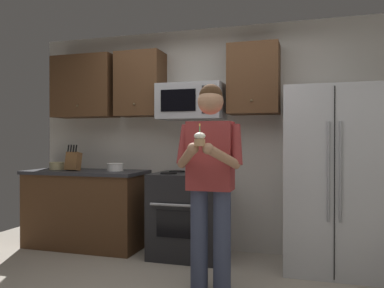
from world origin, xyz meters
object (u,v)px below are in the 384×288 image
object	(u,v)px
refrigerator	(332,179)
person	(210,174)
microwave	(191,102)
bowl_large_white	(115,167)
oven_range	(188,214)
bowl_small_colored	(57,166)
cupcake	(200,139)
knife_block	(73,161)

from	to	relation	value
refrigerator	person	world-z (taller)	refrigerator
microwave	bowl_large_white	size ratio (longest dim) A/B	3.72
oven_range	refrigerator	size ratio (longest dim) A/B	0.52
bowl_small_colored	cupcake	xyz separation A→B (m)	(2.21, -1.29, 0.32)
oven_range	microwave	distance (m)	1.26
refrigerator	bowl_small_colored	xyz separation A→B (m)	(-3.23, 0.10, 0.07)
refrigerator	knife_block	distance (m)	2.95
microwave	refrigerator	world-z (taller)	microwave
knife_block	bowl_small_colored	size ratio (longest dim) A/B	1.63
knife_block	microwave	bearing A→B (deg)	5.89
refrigerator	person	xyz separation A→B (m)	(-1.02, -0.87, 0.10)
knife_block	bowl_large_white	distance (m)	0.53
bowl_small_colored	person	size ratio (longest dim) A/B	0.11
cupcake	knife_block	bearing A→B (deg)	147.88
microwave	bowl_small_colored	world-z (taller)	microwave
refrigerator	bowl_small_colored	world-z (taller)	refrigerator
refrigerator	cupcake	xyz separation A→B (m)	(-1.02, -1.20, 0.39)
oven_range	bowl_small_colored	size ratio (longest dim) A/B	4.75
microwave	cupcake	world-z (taller)	microwave
microwave	bowl_large_white	bearing A→B (deg)	-175.82
microwave	person	xyz separation A→B (m)	(0.48, -1.03, -0.72)
microwave	cupcake	size ratio (longest dim) A/B	4.26
bowl_small_colored	cupcake	size ratio (longest dim) A/B	1.13
refrigerator	person	distance (m)	1.34
person	refrigerator	bearing A→B (deg)	40.37
knife_block	refrigerator	bearing A→B (deg)	-0.19
oven_range	knife_block	distance (m)	1.55
microwave	refrigerator	bearing A→B (deg)	-6.03
bowl_large_white	cupcake	distance (m)	1.93
oven_range	person	distance (m)	1.16
oven_range	bowl_large_white	distance (m)	1.05
refrigerator	knife_block	bearing A→B (deg)	179.81
knife_block	bowl_small_colored	distance (m)	0.31
cupcake	oven_range	bearing A→B (deg)	111.18
oven_range	person	xyz separation A→B (m)	(0.48, -0.91, 0.53)
knife_block	person	size ratio (longest dim) A/B	0.18
bowl_large_white	cupcake	world-z (taller)	cupcake
knife_block	bowl_large_white	size ratio (longest dim) A/B	1.61
person	cupcake	bearing A→B (deg)	-90.00
microwave	bowl_small_colored	xyz separation A→B (m)	(-1.73, -0.06, -0.75)
oven_range	microwave	world-z (taller)	microwave
bowl_large_white	bowl_small_colored	distance (m)	0.81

